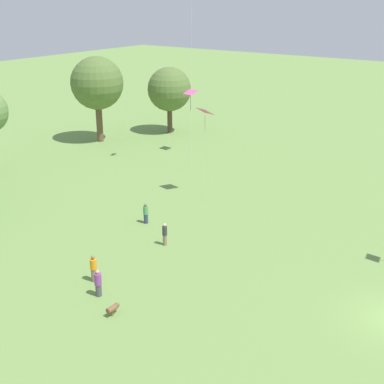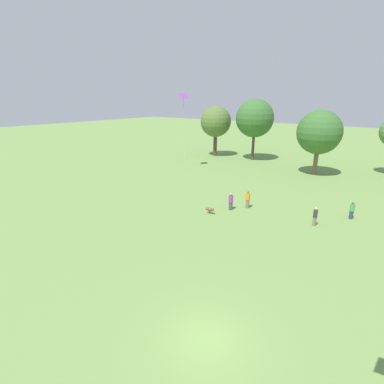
{
  "view_description": "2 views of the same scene",
  "coord_description": "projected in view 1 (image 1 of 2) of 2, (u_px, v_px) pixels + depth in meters",
  "views": [
    {
      "loc": [
        -27.28,
        -5.51,
        17.19
      ],
      "look_at": [
        -2.27,
        12.2,
        5.72
      ],
      "focal_mm": 50.0,
      "sensor_mm": 36.0,
      "label": 1
    },
    {
      "loc": [
        6.14,
        -9.18,
        10.64
      ],
      "look_at": [
        -9.8,
        11.78,
        2.31
      ],
      "focal_mm": 28.0,
      "sensor_mm": 36.0,
      "label": 2
    }
  ],
  "objects": [
    {
      "name": "person_0",
      "position": [
        94.0,
        269.0,
        33.6
      ],
      "size": [
        0.6,
        0.6,
        1.79
      ],
      "rotation": [
        0.0,
        0.0,
        4.05
      ],
      "color": "#847056",
      "rests_on": "ground_plane"
    },
    {
      "name": "kite_1",
      "position": [
        205.0,
        113.0,
        45.66
      ],
      "size": [
        1.38,
        1.49,
        7.98
      ],
      "rotation": [
        0.0,
        0.0,
        0.56
      ],
      "color": "#E54C99",
      "rests_on": "ground_plane"
    },
    {
      "name": "person_1",
      "position": [
        146.0,
        214.0,
        42.14
      ],
      "size": [
        0.47,
        0.47,
        1.66
      ],
      "rotation": [
        0.0,
        0.0,
        2.98
      ],
      "color": "#333D5B",
      "rests_on": "ground_plane"
    },
    {
      "name": "kite_5",
      "position": [
        191.0,
        94.0,
        58.61
      ],
      "size": [
        1.3,
        1.35,
        7.13
      ],
      "rotation": [
        0.0,
        0.0,
        3.82
      ],
      "color": "#E54C99",
      "rests_on": "ground_plane"
    },
    {
      "name": "tree_4",
      "position": [
        97.0,
        84.0,
        63.3
      ],
      "size": [
        6.26,
        6.26,
        10.23
      ],
      "color": "brown",
      "rests_on": "ground_plane"
    },
    {
      "name": "person_3",
      "position": [
        165.0,
        234.0,
        38.46
      ],
      "size": [
        0.37,
        0.37,
        1.7
      ],
      "rotation": [
        0.0,
        0.0,
        4.76
      ],
      "color": "#847056",
      "rests_on": "ground_plane"
    },
    {
      "name": "dog_0",
      "position": [
        113.0,
        308.0,
        30.2
      ],
      "size": [
        0.87,
        0.37,
        0.64
      ],
      "rotation": [
        0.0,
        0.0,
        4.65
      ],
      "color": "brown",
      "rests_on": "ground_plane"
    },
    {
      "name": "person_4",
      "position": [
        98.0,
        283.0,
        31.98
      ],
      "size": [
        0.48,
        0.48,
        1.75
      ],
      "rotation": [
        0.0,
        0.0,
        1.67
      ],
      "color": "#4C4C51",
      "rests_on": "ground_plane"
    },
    {
      "name": "tree_5",
      "position": [
        169.0,
        89.0,
        67.87
      ],
      "size": [
        5.56,
        5.56,
        8.42
      ],
      "color": "brown",
      "rests_on": "ground_plane"
    }
  ]
}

